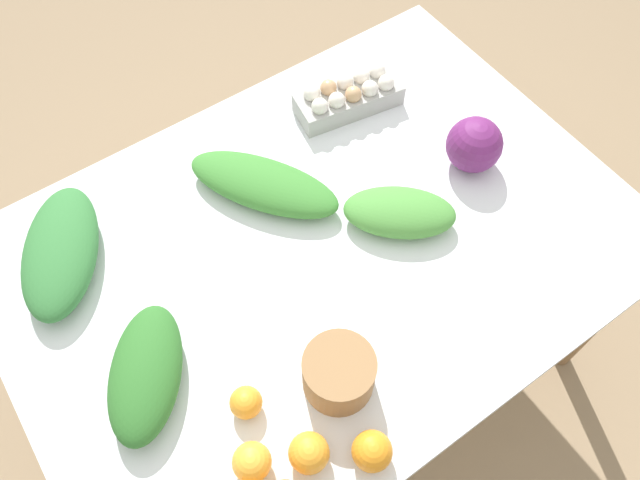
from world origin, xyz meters
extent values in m
plane|color=#937A5B|center=(0.00, 0.00, 0.00)|extent=(8.00, 8.00, 0.00)
cube|color=silver|center=(0.00, 0.00, 0.75)|extent=(1.48, 1.06, 0.03)
cylinder|color=olive|center=(-0.68, -0.47, 0.37)|extent=(0.06, 0.06, 0.74)
cylinder|color=olive|center=(0.68, -0.47, 0.37)|extent=(0.06, 0.06, 0.74)
cylinder|color=olive|center=(-0.68, 0.47, 0.37)|extent=(0.06, 0.06, 0.74)
sphere|color=#6B2366|center=(-0.45, 0.02, 0.84)|extent=(0.14, 0.14, 0.14)
cube|color=#A8A8A3|center=(-0.31, -0.31, 0.80)|extent=(0.30, 0.16, 0.06)
sphere|color=white|center=(-0.41, -0.32, 0.84)|extent=(0.04, 0.04, 0.04)
sphere|color=white|center=(-0.36, -0.33, 0.84)|extent=(0.04, 0.04, 0.04)
sphere|color=white|center=(-0.31, -0.34, 0.84)|extent=(0.04, 0.04, 0.04)
sphere|color=tan|center=(-0.27, -0.35, 0.84)|extent=(0.04, 0.04, 0.04)
sphere|color=white|center=(-0.22, -0.35, 0.84)|extent=(0.04, 0.04, 0.04)
sphere|color=white|center=(-0.40, -0.27, 0.84)|extent=(0.04, 0.04, 0.04)
sphere|color=white|center=(-0.35, -0.28, 0.84)|extent=(0.04, 0.04, 0.04)
sphere|color=tan|center=(-0.31, -0.29, 0.84)|extent=(0.04, 0.04, 0.04)
sphere|color=white|center=(-0.26, -0.30, 0.84)|extent=(0.04, 0.04, 0.04)
sphere|color=white|center=(-0.21, -0.30, 0.84)|extent=(0.04, 0.04, 0.04)
cylinder|color=#997047|center=(0.16, 0.30, 0.82)|extent=(0.15, 0.15, 0.11)
ellipsoid|color=#3D8433|center=(0.03, -0.20, 0.80)|extent=(0.34, 0.41, 0.07)
ellipsoid|color=#2D6B28|center=(0.48, 0.07, 0.81)|extent=(0.29, 0.33, 0.09)
ellipsoid|color=#337538|center=(0.51, -0.30, 0.81)|extent=(0.32, 0.39, 0.09)
ellipsoid|color=#4C933D|center=(-0.19, 0.05, 0.81)|extent=(0.30, 0.28, 0.08)
sphere|color=orange|center=(0.30, 0.39, 0.81)|extent=(0.08, 0.08, 0.08)
sphere|color=orange|center=(0.19, 0.45, 0.81)|extent=(0.08, 0.08, 0.08)
sphere|color=#F9A833|center=(0.39, 0.34, 0.80)|extent=(0.08, 0.08, 0.08)
sphere|color=orange|center=(0.34, 0.23, 0.80)|extent=(0.07, 0.07, 0.07)
camera|label=1|loc=(0.43, 0.61, 2.04)|focal=35.00mm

